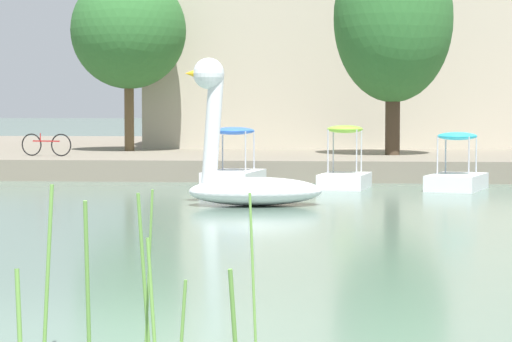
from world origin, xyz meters
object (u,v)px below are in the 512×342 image
(pedal_boat_blue, at_px, (234,171))
(tree_sapling_by_fence, at_px, (129,31))
(tree_broadleaf_right, at_px, (393,19))
(swan_boat, at_px, (247,173))
(pedal_boat_lime, at_px, (345,171))
(pedal_boat_cyan, at_px, (457,174))
(bicycle_parked, at_px, (46,145))

(pedal_boat_blue, relative_size, tree_sapling_by_fence, 0.39)
(tree_broadleaf_right, bearing_deg, swan_boat, -107.29)
(pedal_boat_lime, distance_m, tree_broadleaf_right, 7.65)
(tree_sapling_by_fence, bearing_deg, tree_broadleaf_right, -15.38)
(pedal_boat_blue, distance_m, tree_broadleaf_right, 8.59)
(swan_boat, bearing_deg, pedal_boat_lime, 68.21)
(pedal_boat_lime, bearing_deg, tree_sapling_by_fence, 130.89)
(pedal_boat_blue, height_order, pedal_boat_cyan, pedal_boat_blue)
(swan_boat, relative_size, bicycle_parked, 1.85)
(pedal_boat_cyan, xyz_separation_m, bicycle_parked, (-11.86, 4.62, 0.54))
(pedal_boat_blue, relative_size, bicycle_parked, 1.42)
(swan_boat, height_order, pedal_boat_cyan, swan_boat)
(tree_sapling_by_fence, relative_size, bicycle_parked, 3.67)
(pedal_boat_blue, distance_m, tree_sapling_by_fence, 10.48)
(tree_sapling_by_fence, bearing_deg, pedal_boat_lime, -49.11)
(pedal_boat_cyan, bearing_deg, tree_broadleaf_right, 101.90)
(pedal_boat_lime, bearing_deg, swan_boat, -111.79)
(tree_broadleaf_right, distance_m, bicycle_parked, 11.34)
(pedal_boat_lime, xyz_separation_m, bicycle_parked, (-9.06, 4.35, 0.52))
(tree_sapling_by_fence, distance_m, tree_broadleaf_right, 9.17)
(bicycle_parked, bearing_deg, pedal_boat_lime, -25.63)
(swan_boat, relative_size, pedal_boat_blue, 1.30)
(pedal_boat_cyan, bearing_deg, swan_boat, -135.29)
(tree_sapling_by_fence, bearing_deg, pedal_boat_cyan, -40.85)
(pedal_boat_lime, relative_size, tree_sapling_by_fence, 0.32)
(pedal_boat_cyan, xyz_separation_m, tree_broadleaf_right, (-1.34, 6.37, 4.40))
(pedal_boat_lime, bearing_deg, bicycle_parked, 154.37)
(pedal_boat_blue, bearing_deg, swan_boat, -80.68)
(pedal_boat_cyan, distance_m, bicycle_parked, 12.74)
(tree_sapling_by_fence, xyz_separation_m, bicycle_parked, (-1.67, -4.18, -3.74))
(swan_boat, bearing_deg, tree_sapling_by_fence, 111.61)
(pedal_boat_lime, distance_m, bicycle_parked, 10.06)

